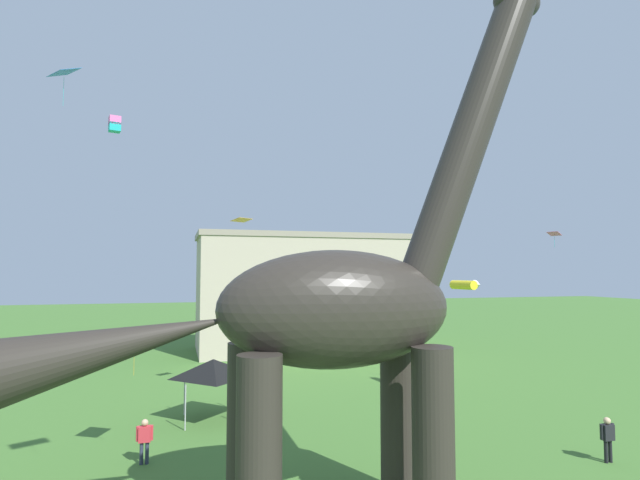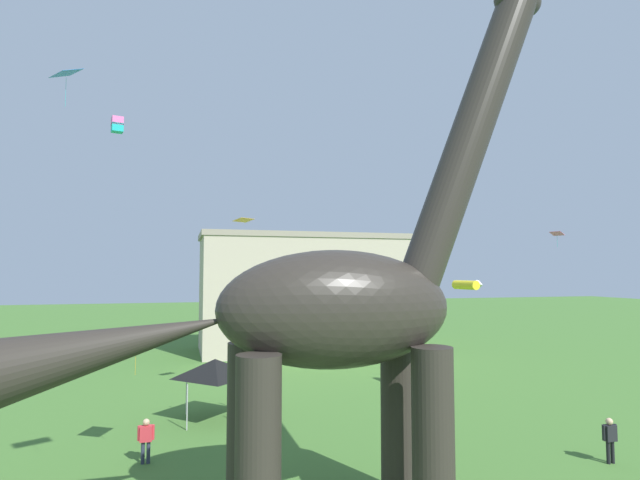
% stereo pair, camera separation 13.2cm
% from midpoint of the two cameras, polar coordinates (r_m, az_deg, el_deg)
% --- Properties ---
extents(dinosaur_sculpture, '(16.56, 3.51, 17.31)m').
position_cam_midpoint_polar(dinosaur_sculpture, '(15.01, 1.87, -7.84)').
color(dinosaur_sculpture, '#2D2823').
rests_on(dinosaur_sculpture, ground_plane).
extents(person_vendor_side, '(0.64, 0.28, 1.72)m').
position_cam_midpoint_polar(person_vendor_side, '(23.63, 30.23, -18.69)').
color(person_vendor_side, black).
rests_on(person_vendor_side, ground_plane).
extents(person_photographer, '(0.63, 0.28, 1.69)m').
position_cam_midpoint_polar(person_photographer, '(21.80, -19.01, -20.37)').
color(person_photographer, '#2D3347').
rests_on(person_photographer, ground_plane).
extents(festival_canopy_tent, '(3.15, 3.15, 3.00)m').
position_cam_midpoint_polar(festival_canopy_tent, '(26.49, -11.71, -14.07)').
color(festival_canopy_tent, '#B2B2B7').
rests_on(festival_canopy_tent, ground_plane).
extents(kite_mid_left, '(1.37, 1.57, 1.65)m').
position_cam_midpoint_polar(kite_mid_left, '(21.38, -20.02, -10.28)').
color(kite_mid_left, red).
extents(kite_near_high, '(0.77, 0.77, 0.90)m').
position_cam_midpoint_polar(kite_near_high, '(32.51, -21.95, 12.07)').
color(kite_near_high, pink).
extents(kite_high_right, '(1.72, 1.96, 0.56)m').
position_cam_midpoint_polar(kite_high_right, '(30.84, 16.68, -4.92)').
color(kite_high_right, yellow).
extents(kite_high_left, '(1.33, 1.27, 0.17)m').
position_cam_midpoint_polar(kite_high_left, '(29.40, -8.57, 2.26)').
color(kite_high_left, orange).
extents(kite_mid_right, '(1.54, 1.61, 1.72)m').
position_cam_midpoint_polar(kite_mid_right, '(25.88, -26.75, 16.57)').
color(kite_mid_right, '#287AE5').
extents(kite_mid_center, '(0.66, 0.79, 0.89)m').
position_cam_midpoint_polar(kite_mid_center, '(31.03, 25.46, 0.65)').
color(kite_mid_center, pink).
extents(background_building_block, '(20.19, 9.24, 10.97)m').
position_cam_midpoint_polar(background_building_block, '(48.55, -1.49, -5.90)').
color(background_building_block, '#B7A893').
rests_on(background_building_block, ground_plane).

